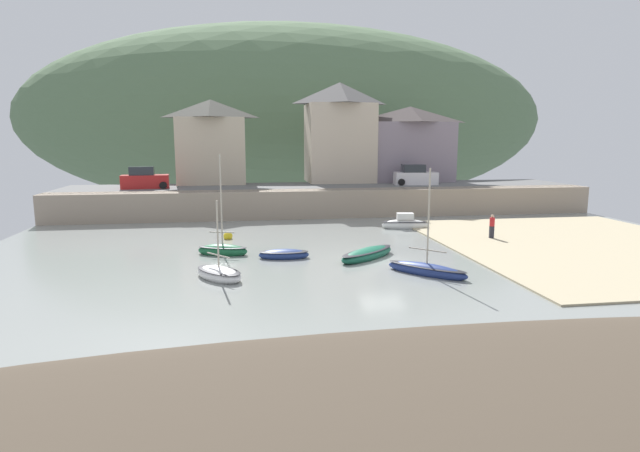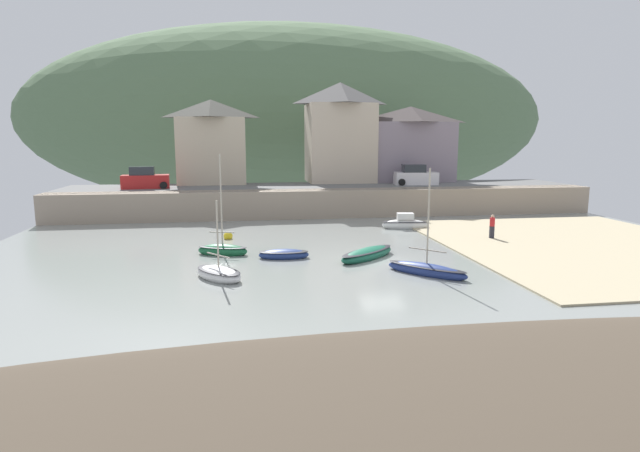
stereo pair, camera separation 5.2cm
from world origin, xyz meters
name	(u,v)px [view 1 (the left image)]	position (x,y,z in m)	size (l,w,h in m)	color
ground	(485,312)	(1.40, -9.56, 0.16)	(48.00, 41.00, 0.61)	gray
quay_seawall	(330,201)	(0.00, 17.50, 1.36)	(48.00, 9.40, 2.40)	gray
hillside_backdrop	(290,119)	(0.12, 55.20, 9.77)	(80.00, 44.00, 27.92)	#56724F
waterfront_building_left	(212,141)	(-10.57, 25.20, 6.56)	(6.81, 5.60, 8.17)	#C7B599
waterfront_building_centre	(340,132)	(2.29, 25.20, 7.48)	(6.92, 5.96, 9.99)	beige
waterfront_building_right	(409,143)	(9.74, 25.20, 6.30)	(8.72, 5.52, 7.69)	gray
motorboat_with_cabin	(405,224)	(4.56, 10.21, 0.35)	(3.67, 1.55, 1.39)	white
sailboat_far_left	(367,254)	(-0.73, 0.79, 0.25)	(4.29, 3.96, 0.79)	#16563F
dinghy_open_wooden	(284,254)	(-5.49, 1.58, 0.21)	(2.99, 1.40, 0.68)	navy
sailboat_nearest_shore	(427,269)	(1.37, -3.22, 0.27)	(3.71, 3.84, 5.56)	navy
sailboat_tall_mast	(219,274)	(-9.02, -2.44, 0.26)	(2.97, 3.21, 4.06)	white
sailboat_white_hull	(223,250)	(-9.01, 3.02, 0.30)	(3.19, 1.90, 6.11)	#195E35
parked_car_near_slipway	(144,179)	(-16.35, 20.70, 3.20)	(4.25, 2.09, 1.95)	#B21E1E
parked_car_by_wall	(415,176)	(8.90, 20.70, 3.20)	(4.24, 2.07, 1.95)	white
person_on_slipway	(492,225)	(9.04, 5.03, 0.98)	(0.34, 0.34, 1.62)	#282833
mooring_buoy	(228,236)	(-8.80, 7.94, 0.19)	(0.62, 0.62, 0.62)	yellow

